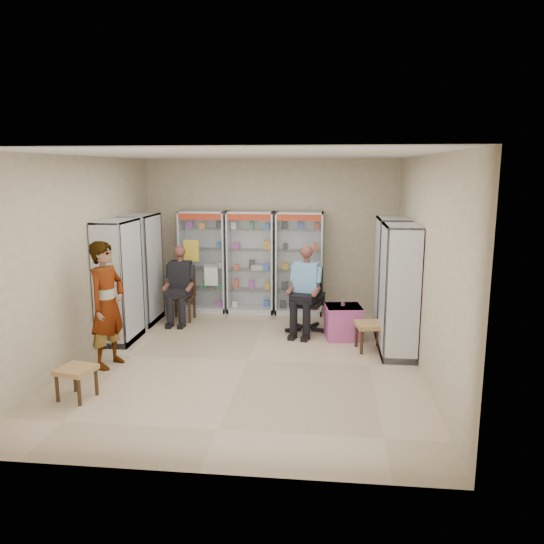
# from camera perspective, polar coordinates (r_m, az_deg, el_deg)

# --- Properties ---
(floor) EXTENTS (6.00, 6.00, 0.00)m
(floor) POSITION_cam_1_polar(r_m,az_deg,el_deg) (8.02, -2.62, -9.47)
(floor) COLOR tan
(floor) RESTS_ON ground
(room_shell) EXTENTS (5.02, 6.02, 3.01)m
(room_shell) POSITION_cam_1_polar(r_m,az_deg,el_deg) (7.55, -2.76, 4.66)
(room_shell) COLOR #C1B38F
(room_shell) RESTS_ON ground
(cabinet_back_left) EXTENTS (0.90, 0.50, 2.00)m
(cabinet_back_left) POSITION_cam_1_polar(r_m,az_deg,el_deg) (10.60, -7.36, 1.14)
(cabinet_back_left) COLOR silver
(cabinet_back_left) RESTS_ON floor
(cabinet_back_mid) EXTENTS (0.90, 0.50, 2.00)m
(cabinet_back_mid) POSITION_cam_1_polar(r_m,az_deg,el_deg) (10.42, -2.27, 1.05)
(cabinet_back_mid) COLOR silver
(cabinet_back_mid) RESTS_ON floor
(cabinet_back_right) EXTENTS (0.90, 0.50, 2.00)m
(cabinet_back_right) POSITION_cam_1_polar(r_m,az_deg,el_deg) (10.32, 2.95, 0.95)
(cabinet_back_right) COLOR #9DA0A4
(cabinet_back_right) RESTS_ON floor
(cabinet_right_far) EXTENTS (0.90, 0.50, 2.00)m
(cabinet_right_far) POSITION_cam_1_polar(r_m,az_deg,el_deg) (9.26, 12.66, -0.49)
(cabinet_right_far) COLOR #B2B4B9
(cabinet_right_far) RESTS_ON floor
(cabinet_right_near) EXTENTS (0.90, 0.50, 2.00)m
(cabinet_right_near) POSITION_cam_1_polar(r_m,az_deg,el_deg) (8.19, 13.49, -2.02)
(cabinet_right_near) COLOR #BABDC2
(cabinet_right_near) RESTS_ON floor
(cabinet_left_far) EXTENTS (0.90, 0.50, 2.00)m
(cabinet_left_far) POSITION_cam_1_polar(r_m,az_deg,el_deg) (9.99, -13.80, 0.30)
(cabinet_left_far) COLOR silver
(cabinet_left_far) RESTS_ON floor
(cabinet_left_near) EXTENTS (0.90, 0.50, 2.00)m
(cabinet_left_near) POSITION_cam_1_polar(r_m,az_deg,el_deg) (8.98, -16.18, -1.00)
(cabinet_left_near) COLOR #B0B4B8
(cabinet_left_near) RESTS_ON floor
(wooden_chair) EXTENTS (0.42, 0.42, 0.94)m
(wooden_chair) POSITION_cam_1_polar(r_m,az_deg,el_deg) (10.08, -9.64, -2.52)
(wooden_chair) COLOR #312313
(wooden_chair) RESTS_ON floor
(seated_customer) EXTENTS (0.44, 0.60, 1.34)m
(seated_customer) POSITION_cam_1_polar(r_m,az_deg,el_deg) (9.99, -9.75, -1.48)
(seated_customer) COLOR black
(seated_customer) RESTS_ON floor
(office_chair) EXTENTS (0.74, 0.74, 1.13)m
(office_chair) POSITION_cam_1_polar(r_m,az_deg,el_deg) (9.25, 3.73, -3.02)
(office_chair) COLOR black
(office_chair) RESTS_ON floor
(seated_shopkeeper) EXTENTS (0.61, 0.74, 1.43)m
(seated_shopkeeper) POSITION_cam_1_polar(r_m,az_deg,el_deg) (9.17, 3.73, -2.16)
(seated_shopkeeper) COLOR #6F95DC
(seated_shopkeeper) RESTS_ON floor
(pink_trunk) EXTENTS (0.65, 0.63, 0.56)m
(pink_trunk) POSITION_cam_1_polar(r_m,az_deg,el_deg) (9.01, 7.67, -5.35)
(pink_trunk) COLOR #C04D86
(pink_trunk) RESTS_ON floor
(tea_glass) EXTENTS (0.07, 0.07, 0.10)m
(tea_glass) POSITION_cam_1_polar(r_m,az_deg,el_deg) (8.96, 7.65, -3.29)
(tea_glass) COLOR #552707
(tea_glass) RESTS_ON pink_trunk
(woven_stool_a) EXTENTS (0.52, 0.52, 0.44)m
(woven_stool_a) POSITION_cam_1_polar(r_m,az_deg,el_deg) (8.51, 10.50, -6.84)
(woven_stool_a) COLOR olive
(woven_stool_a) RESTS_ON floor
(woven_stool_b) EXTENTS (0.49, 0.49, 0.41)m
(woven_stool_b) POSITION_cam_1_polar(r_m,az_deg,el_deg) (7.12, -20.25, -11.13)
(woven_stool_b) COLOR olive
(woven_stool_b) RESTS_ON floor
(standing_man) EXTENTS (0.59, 0.75, 1.82)m
(standing_man) POSITION_cam_1_polar(r_m,az_deg,el_deg) (7.90, -17.30, -3.37)
(standing_man) COLOR #969699
(standing_man) RESTS_ON floor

